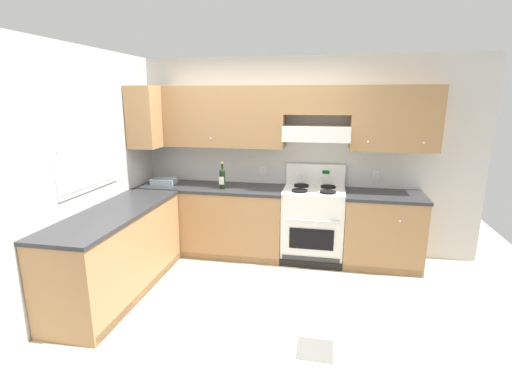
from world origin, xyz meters
name	(u,v)px	position (x,y,z in m)	size (l,w,h in m)	color
ground_plane	(233,302)	(0.00, 0.00, 0.00)	(7.04, 7.04, 0.00)	#B2AA99
floor_accent_tile	(315,349)	(0.87, -0.60, 0.00)	(0.30, 0.30, 0.01)	slate
wall_back	(291,142)	(0.40, 1.53, 1.48)	(4.68, 0.57, 2.55)	silver
wall_left	(93,164)	(-1.59, 0.23, 1.34)	(0.47, 4.00, 2.55)	silver
counter_back_run	(266,223)	(0.13, 1.24, 0.45)	(3.60, 0.65, 0.91)	#A87A4C
counter_left_run	(118,252)	(-1.24, 0.00, 0.45)	(0.63, 1.91, 0.91)	#A87A4C
stove	(313,224)	(0.74, 1.25, 0.48)	(0.76, 0.62, 1.20)	white
wine_bottle	(222,178)	(-0.42, 1.15, 1.05)	(0.07, 0.08, 0.34)	black
bowl	(164,182)	(-1.26, 1.25, 0.93)	(0.31, 0.21, 0.07)	#9EADB7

